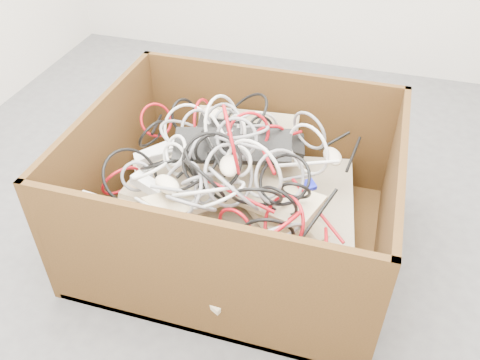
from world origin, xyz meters
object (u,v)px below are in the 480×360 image
(cardboard_box, at_px, (235,213))
(vga_plug, at_px, (309,185))
(power_strip_right, at_px, (161,193))
(power_strip_left, at_px, (168,148))

(cardboard_box, relative_size, vga_plug, 25.08)
(power_strip_right, bearing_deg, vga_plug, 32.88)
(cardboard_box, bearing_deg, power_strip_left, 167.23)
(cardboard_box, xyz_separation_m, power_strip_right, (-0.23, -0.16, 0.18))
(cardboard_box, bearing_deg, power_strip_right, -144.53)
(power_strip_right, bearing_deg, power_strip_left, 122.08)
(cardboard_box, xyz_separation_m, vga_plug, (0.28, -0.01, 0.22))
(power_strip_left, bearing_deg, vga_plug, -40.14)
(power_strip_right, height_order, vga_plug, vga_plug)
(power_strip_right, bearing_deg, cardboard_box, 51.95)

